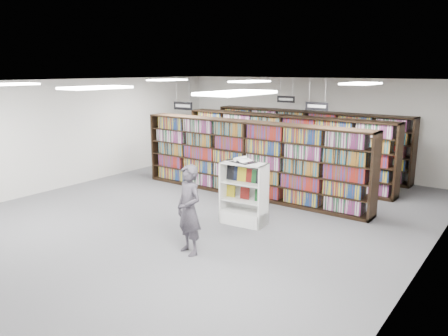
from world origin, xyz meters
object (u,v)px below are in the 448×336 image
Objects in this scene: bookshelf_row_near at (249,159)px; shopper at (189,210)px; endcap_display at (244,203)px; open_book at (241,160)px.

shopper is at bearing -72.85° from bookshelf_row_near.
endcap_display is 0.82× the size of shopper.
bookshelf_row_near is 2.35m from endcap_display.
bookshelf_row_near is 4.18m from shopper.
endcap_display is 0.99m from open_book.
endcap_display is (1.16, -1.97, -0.56)m from bookshelf_row_near.
open_book is 0.42× the size of shopper.
shopper is at bearing -71.03° from open_book.
bookshelf_row_near is 9.49× the size of open_book.
bookshelf_row_near is at bearing 123.29° from shopper.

